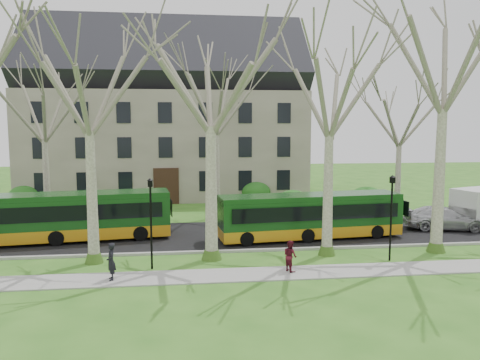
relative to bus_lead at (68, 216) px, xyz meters
name	(u,v)px	position (x,y,z in m)	size (l,w,h in m)	color
ground	(271,259)	(11.26, -5.05, -1.53)	(120.00, 120.00, 0.00)	#31691E
sidewalk	(280,273)	(11.26, -7.55, -1.50)	(70.00, 2.00, 0.06)	gray
road	(255,234)	(11.26, 0.45, -1.50)	(80.00, 8.00, 0.06)	black
curb	(266,250)	(11.26, -3.55, -1.46)	(80.00, 0.25, 0.14)	#A5A39E
building	(167,114)	(5.26, 18.95, 6.54)	(26.50, 12.20, 16.00)	gray
tree_row_verge	(271,123)	(11.26, -4.75, 5.47)	(49.00, 7.00, 14.00)	gray
tree_row_far	(226,138)	(9.93, 5.95, 4.47)	(33.00, 7.00, 12.00)	gray
lamp_row	(275,214)	(11.26, -6.05, 1.04)	(36.22, 0.22, 4.30)	black
hedges	(181,200)	(6.59, 8.95, -0.53)	(30.60, 8.60, 2.00)	#204D16
bus_lead	(68,216)	(0.00, 0.00, 0.00)	(11.77, 2.45, 2.94)	#124114
bus_follow	(310,215)	(14.43, -1.06, -0.08)	(11.12, 2.32, 2.78)	#124114
sedan	(444,218)	(23.88, 0.24, -0.72)	(2.10, 5.17, 1.50)	#A6A7AB
pedestrian_a	(111,261)	(3.60, -7.64, -0.64)	(0.61, 0.40, 1.66)	black
pedestrian_b	(290,256)	(11.76, -7.35, -0.74)	(0.71, 0.56, 1.47)	#52121E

